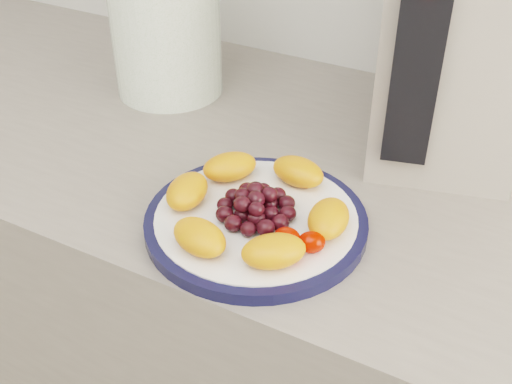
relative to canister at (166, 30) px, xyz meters
The scene contains 7 objects.
counter 0.64m from the canister, 14.86° to the right, with size 3.50×0.60×0.90m, color gray.
plate_rim 0.40m from the canister, 40.59° to the right, with size 0.26×0.26×0.01m, color black.
plate_face 0.40m from the canister, 40.59° to the right, with size 0.23×0.23×0.02m, color white.
canister is the anchor object (origin of this frame).
appliance_body 0.43m from the canister, ahead, with size 0.18×0.25×0.31m, color #A2988C.
appliance_panel 0.43m from the canister, 13.09° to the right, with size 0.05×0.02×0.23m, color black.
fruit_plate 0.40m from the canister, 40.82° to the right, with size 0.22×0.22×0.03m.
Camera 1 is at (0.26, 0.51, 1.36)m, focal length 45.00 mm.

